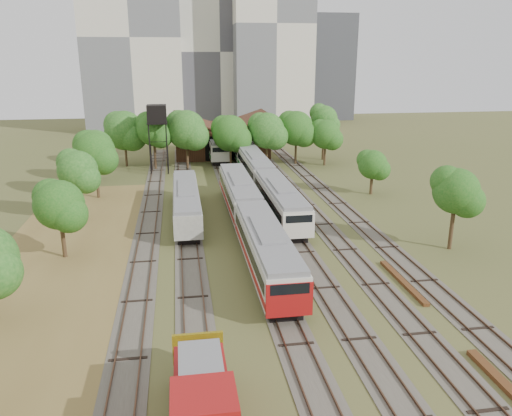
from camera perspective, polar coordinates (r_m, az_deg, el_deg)
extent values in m
plane|color=#475123|center=(35.47, 6.28, -11.57)|extent=(240.00, 240.00, 0.00)
cube|color=brown|center=(42.64, -21.11, -7.56)|extent=(14.00, 60.00, 0.04)
cube|color=#4C473D|center=(57.64, -11.94, -0.46)|extent=(2.60, 80.00, 0.06)
cube|color=#472D1E|center=(57.66, -12.66, -0.41)|extent=(0.08, 80.00, 0.14)
cube|color=#472D1E|center=(57.58, -11.24, -0.34)|extent=(0.08, 80.00, 0.14)
cube|color=#4C473D|center=(57.54, -7.97, -0.28)|extent=(2.60, 80.00, 0.06)
cube|color=#472D1E|center=(57.51, -8.69, -0.23)|extent=(0.08, 80.00, 0.14)
cube|color=#472D1E|center=(57.53, -7.26, -0.16)|extent=(0.08, 80.00, 0.14)
cube|color=#4C473D|center=(57.91, -2.03, -0.01)|extent=(2.60, 80.00, 0.06)
cube|color=#472D1E|center=(57.81, -2.73, 0.04)|extent=(0.08, 80.00, 0.14)
cube|color=#472D1E|center=(57.97, -1.32, 0.10)|extent=(0.08, 80.00, 0.14)
cube|color=#4C473D|center=(58.50, 1.86, 0.16)|extent=(2.60, 80.00, 0.06)
cube|color=#472D1E|center=(58.35, 1.17, 0.22)|extent=(0.08, 80.00, 0.14)
cube|color=#472D1E|center=(58.61, 2.55, 0.28)|extent=(0.08, 80.00, 0.14)
cube|color=#4C473D|center=(59.35, 5.66, 0.33)|extent=(2.60, 80.00, 0.06)
cube|color=#472D1E|center=(59.15, 4.99, 0.39)|extent=(0.08, 80.00, 0.14)
cube|color=#472D1E|center=(59.51, 6.33, 0.45)|extent=(0.08, 80.00, 0.14)
cube|color=#4C473D|center=(60.46, 9.34, 0.50)|extent=(2.60, 80.00, 0.06)
cube|color=#472D1E|center=(60.22, 8.69, 0.55)|extent=(0.08, 80.00, 0.14)
cube|color=#472D1E|center=(60.66, 9.98, 0.61)|extent=(0.08, 80.00, 0.14)
cube|color=black|center=(40.57, 1.17, -7.01)|extent=(2.29, 15.64, 0.83)
cube|color=beige|center=(39.91, 1.18, -4.76)|extent=(3.01, 17.00, 2.60)
cube|color=black|center=(39.79, 1.19, -4.34)|extent=(3.07, 15.64, 0.88)
cube|color=slate|center=(39.38, 1.20, -2.74)|extent=(2.77, 16.66, 0.37)
cube|color=maroon|center=(40.18, 1.18, -5.72)|extent=(3.07, 16.66, 0.47)
cube|color=maroon|center=(32.41, 3.83, -10.40)|extent=(3.05, 0.25, 2.34)
cube|color=black|center=(56.83, -1.91, 0.07)|extent=(2.29, 15.64, 0.83)
cube|color=beige|center=(56.36, -1.92, 1.73)|extent=(3.01, 17.00, 2.60)
cube|color=black|center=(56.28, -1.93, 2.04)|extent=(3.07, 15.64, 0.88)
cube|color=slate|center=(55.99, -1.94, 3.20)|extent=(2.77, 16.66, 0.37)
cube|color=maroon|center=(56.56, -1.92, 1.02)|extent=(3.07, 16.66, 0.47)
cube|color=black|center=(54.17, 2.75, -0.81)|extent=(2.24, 15.64, 0.81)
cube|color=beige|center=(53.69, 2.78, 0.90)|extent=(2.95, 17.00, 2.54)
cube|color=black|center=(53.60, 2.78, 1.21)|extent=(3.01, 15.64, 0.86)
cube|color=slate|center=(53.31, 2.80, 2.40)|extent=(2.71, 16.66, 0.37)
cube|color=#186029|center=(53.89, 2.77, 0.17)|extent=(3.01, 16.66, 0.46)
cube|color=beige|center=(45.86, 4.89, -2.12)|extent=(2.99, 0.25, 2.29)
cube|color=black|center=(70.78, -0.09, 3.44)|extent=(2.24, 15.64, 0.81)
cube|color=beige|center=(70.41, -0.09, 4.77)|extent=(2.95, 17.00, 2.54)
cube|color=black|center=(70.34, -0.09, 5.01)|extent=(3.01, 15.64, 0.86)
cube|color=slate|center=(70.12, -0.09, 5.93)|extent=(2.71, 16.66, 0.37)
cube|color=#186029|center=(70.56, -0.09, 4.21)|extent=(3.01, 16.66, 0.46)
cube|color=black|center=(87.73, -1.85, 6.06)|extent=(2.24, 15.64, 0.81)
cube|color=beige|center=(87.43, -1.86, 7.14)|extent=(2.95, 17.00, 2.54)
cube|color=black|center=(87.38, -1.87, 7.34)|extent=(3.01, 15.64, 0.86)
cube|color=slate|center=(87.20, -1.87, 8.08)|extent=(2.71, 16.66, 0.37)
cube|color=#186029|center=(87.56, -1.86, 6.68)|extent=(3.01, 16.66, 0.46)
cube|color=black|center=(87.83, -4.50, 6.04)|extent=(2.30, 14.72, 0.84)
cube|color=beige|center=(87.52, -4.53, 7.15)|extent=(3.03, 16.00, 2.61)
cube|color=black|center=(87.47, -4.53, 7.35)|extent=(3.09, 14.72, 0.89)
cube|color=slate|center=(87.28, -4.55, 8.12)|extent=(2.79, 15.68, 0.38)
cube|color=#186029|center=(87.65, -4.51, 6.68)|extent=(3.09, 15.68, 0.47)
cube|color=beige|center=(79.75, -4.06, 6.11)|extent=(3.07, 0.25, 2.35)
cube|color=black|center=(25.88, -6.13, -22.50)|extent=(2.24, 7.20, 0.92)
cube|color=maroon|center=(25.76, -6.32, -19.27)|extent=(2.54, 4.40, 1.53)
cube|color=black|center=(22.29, -5.96, -21.75)|extent=(2.80, 2.70, 0.92)
cube|color=gold|center=(28.40, -6.65, -15.63)|extent=(2.75, 0.20, 1.83)
cube|color=slate|center=(24.15, -6.35, -17.16)|extent=(2.04, 3.60, 0.20)
cube|color=black|center=(54.77, -7.92, -0.79)|extent=(2.04, 16.56, 0.74)
cube|color=gray|center=(54.33, -7.98, 0.75)|extent=(2.69, 18.00, 2.32)
cube|color=black|center=(54.26, -7.99, 1.03)|extent=(2.75, 16.56, 0.79)
cube|color=slate|center=(53.98, -8.04, 2.10)|extent=(2.48, 17.64, 0.33)
cylinder|color=black|center=(75.61, -12.04, 6.50)|extent=(0.19, 0.19, 7.43)
cylinder|color=black|center=(75.51, -10.13, 6.60)|extent=(0.19, 0.19, 7.43)
cylinder|color=black|center=(78.08, -11.96, 6.83)|extent=(0.19, 0.19, 7.43)
cylinder|color=black|center=(77.98, -10.11, 6.92)|extent=(0.19, 0.19, 7.43)
cube|color=black|center=(76.23, -11.22, 9.54)|extent=(2.92, 2.92, 0.20)
cube|color=black|center=(76.07, -11.28, 10.55)|extent=(2.79, 2.79, 2.51)
cube|color=#5A3419|center=(40.75, 16.43, -8.07)|extent=(0.49, 7.82, 0.25)
cube|color=#3D2216|center=(89.47, -3.99, 7.77)|extent=(16.00, 11.00, 5.50)
cube|color=#3D2216|center=(88.75, -6.65, 9.81)|extent=(8.45, 11.55, 2.96)
cube|color=#3D2216|center=(89.43, -1.45, 9.97)|extent=(8.45, 11.55, 2.96)
cube|color=black|center=(84.21, -3.65, 6.82)|extent=(6.40, 0.15, 4.12)
cylinder|color=#382616|center=(46.44, -21.19, -3.10)|extent=(0.36, 0.36, 3.76)
sphere|color=#165316|center=(45.59, -21.58, 0.34)|extent=(4.26, 4.26, 4.26)
cylinder|color=#382616|center=(56.02, -19.37, 0.72)|extent=(0.36, 0.36, 4.35)
sphere|color=#165316|center=(55.24, -19.71, 4.07)|extent=(4.15, 4.15, 4.15)
cylinder|color=#382616|center=(64.79, -17.70, 3.07)|extent=(0.36, 0.36, 4.55)
sphere|color=#165316|center=(64.09, -17.98, 6.12)|extent=(5.02, 5.02, 5.02)
cylinder|color=#382616|center=(74.07, -17.65, 4.41)|extent=(0.36, 0.36, 3.75)
sphere|color=#165316|center=(73.54, -17.85, 6.61)|extent=(4.89, 4.89, 4.89)
cylinder|color=#382616|center=(82.79, -14.64, 6.18)|extent=(0.36, 0.36, 4.51)
sphere|color=#165316|center=(82.25, -14.82, 8.56)|extent=(6.18, 6.18, 6.18)
cylinder|color=#382616|center=(79.55, -11.48, 6.11)|extent=(0.36, 0.36, 4.90)
sphere|color=#165316|center=(78.95, -11.64, 8.81)|extent=(5.14, 5.14, 5.14)
cylinder|color=#382616|center=(79.34, -7.87, 6.21)|extent=(0.36, 0.36, 4.77)
sphere|color=#165316|center=(78.76, -7.97, 8.85)|extent=(6.04, 6.04, 6.04)
cylinder|color=#382616|center=(79.51, -2.92, 6.18)|extent=(0.36, 0.36, 4.25)
sphere|color=#165316|center=(78.97, -2.95, 8.52)|extent=(5.69, 5.69, 5.69)
cylinder|color=#382616|center=(80.35, 1.24, 6.39)|extent=(0.36, 0.36, 4.47)
sphere|color=#165316|center=(79.80, 1.25, 8.84)|extent=(5.67, 5.67, 5.67)
cylinder|color=#382616|center=(82.04, 4.56, 6.60)|extent=(0.36, 0.36, 4.59)
sphere|color=#165316|center=(81.49, 4.62, 9.06)|extent=(5.58, 5.58, 5.58)
cylinder|color=#382616|center=(86.14, 7.67, 7.28)|extent=(0.36, 0.36, 5.43)
sphere|color=#165316|center=(85.56, 7.79, 10.05)|extent=(4.48, 4.48, 4.48)
cylinder|color=#382616|center=(48.47, 21.47, -1.97)|extent=(0.36, 0.36, 4.31)
sphere|color=#165316|center=(47.57, 21.89, 1.82)|extent=(4.08, 4.08, 4.08)
cylinder|color=#382616|center=(65.21, 13.05, 2.84)|extent=(0.36, 0.36, 3.04)
sphere|color=#165316|center=(64.70, 13.19, 4.86)|extent=(3.67, 3.67, 3.67)
cylinder|color=#382616|center=(81.76, 7.87, 6.23)|extent=(0.36, 0.36, 3.94)
sphere|color=#165316|center=(81.26, 7.95, 8.34)|extent=(4.68, 4.68, 4.68)
cube|color=beige|center=(125.46, -13.94, 18.30)|extent=(22.00, 16.00, 42.00)
cube|color=beige|center=(130.47, -4.48, 17.33)|extent=(20.00, 18.00, 36.00)
cube|color=beige|center=(124.31, 1.66, 20.16)|extent=(18.00, 16.00, 48.00)
cube|color=#3C3D43|center=(146.38, 8.30, 15.59)|extent=(12.00, 12.00, 28.00)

